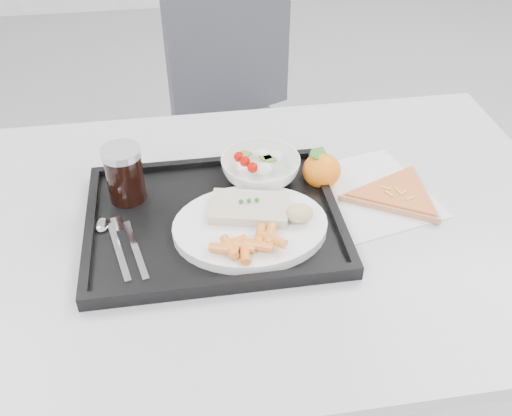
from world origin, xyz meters
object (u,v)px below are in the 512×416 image
(dinner_plate, at_px, (250,227))
(tangerine, at_px, (322,170))
(cola_glass, at_px, (124,173))
(tray, at_px, (214,220))
(table, at_px, (254,247))
(chair, at_px, (236,113))
(salad_bowl, at_px, (261,169))
(pizza_slice, at_px, (397,194))

(dinner_plate, distance_m, tangerine, 0.20)
(cola_glass, height_order, tangerine, cola_glass)
(tray, relative_size, cola_glass, 4.17)
(dinner_plate, height_order, cola_glass, cola_glass)
(table, distance_m, cola_glass, 0.28)
(chair, relative_size, salad_bowl, 6.11)
(salad_bowl, bearing_deg, tray, -134.36)
(tray, distance_m, tangerine, 0.24)
(table, distance_m, tangerine, 0.20)
(dinner_plate, height_order, tangerine, tangerine)
(tray, height_order, cola_glass, cola_glass)
(chair, xyz_separation_m, cola_glass, (-0.28, -0.67, 0.28))
(table, height_order, salad_bowl, salad_bowl)
(chair, height_order, pizza_slice, chair)
(chair, bearing_deg, table, -94.47)
(tangerine, bearing_deg, salad_bowl, 170.38)
(cola_glass, bearing_deg, tray, -28.65)
(tangerine, bearing_deg, table, -149.86)
(chair, bearing_deg, tangerine, -82.60)
(salad_bowl, distance_m, pizza_slice, 0.26)
(tray, relative_size, pizza_slice, 1.86)
(table, relative_size, tray, 2.67)
(chair, distance_m, tangerine, 0.72)
(dinner_plate, distance_m, pizza_slice, 0.30)
(tangerine, bearing_deg, chair, 97.40)
(chair, relative_size, tray, 2.07)
(cola_glass, xyz_separation_m, pizza_slice, (0.50, -0.06, -0.06))
(cola_glass, bearing_deg, tangerine, 0.22)
(salad_bowl, height_order, pizza_slice, salad_bowl)
(cola_glass, height_order, pizza_slice, cola_glass)
(table, xyz_separation_m, salad_bowl, (0.03, 0.10, 0.11))
(chair, bearing_deg, cola_glass, -112.85)
(table, distance_m, pizza_slice, 0.29)
(salad_bowl, distance_m, tangerine, 0.12)
(tray, bearing_deg, table, -0.31)
(cola_glass, bearing_deg, pizza_slice, -7.11)
(chair, xyz_separation_m, dinner_plate, (-0.07, -0.80, 0.24))
(tangerine, relative_size, pizza_slice, 0.36)
(pizza_slice, bearing_deg, tangerine, 154.25)
(table, distance_m, dinner_plate, 0.10)
(dinner_plate, bearing_deg, salad_bowl, 74.26)
(chair, distance_m, dinner_plate, 0.84)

